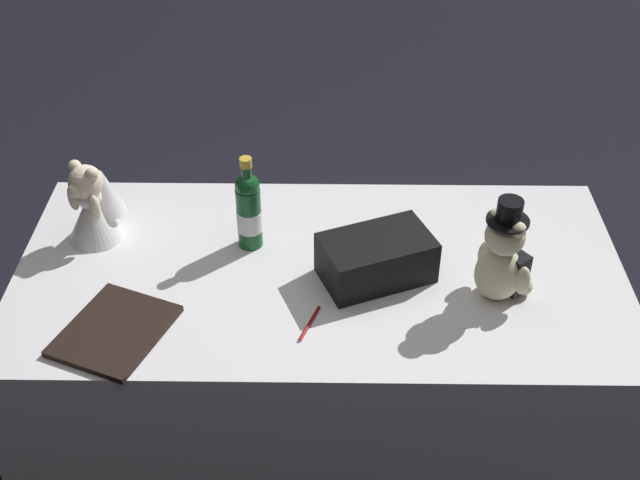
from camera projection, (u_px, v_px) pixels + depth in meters
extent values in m
plane|color=black|center=(320.00, 451.00, 2.73)|extent=(12.00, 12.00, 0.00)
cube|color=white|center=(320.00, 369.00, 2.48)|extent=(1.67, 0.83, 0.79)
ellipsoid|color=beige|center=(499.00, 273.00, 2.11)|extent=(0.12, 0.11, 0.16)
cube|color=black|center=(508.00, 268.00, 2.12)|extent=(0.10, 0.11, 0.12)
sphere|color=beige|center=(505.00, 236.00, 2.03)|extent=(0.10, 0.10, 0.10)
sphere|color=beige|center=(517.00, 231.00, 2.06)|extent=(0.04, 0.04, 0.04)
sphere|color=beige|center=(518.00, 230.00, 1.98)|extent=(0.04, 0.04, 0.04)
sphere|color=beige|center=(497.00, 216.00, 2.03)|extent=(0.04, 0.04, 0.04)
ellipsoid|color=beige|center=(523.00, 281.00, 2.06)|extent=(0.04, 0.04, 0.09)
ellipsoid|color=beige|center=(485.00, 255.00, 2.15)|extent=(0.04, 0.04, 0.09)
sphere|color=beige|center=(523.00, 285.00, 2.15)|extent=(0.05, 0.05, 0.05)
sphere|color=beige|center=(504.00, 272.00, 2.19)|extent=(0.05, 0.05, 0.05)
cylinder|color=black|center=(508.00, 221.00, 2.00)|extent=(0.11, 0.11, 0.01)
cylinder|color=black|center=(510.00, 210.00, 1.98)|extent=(0.06, 0.06, 0.06)
cone|color=white|center=(93.00, 216.00, 2.31)|extent=(0.16, 0.16, 0.15)
ellipsoid|color=white|center=(89.00, 198.00, 2.27)|extent=(0.07, 0.06, 0.07)
sphere|color=beige|center=(86.00, 182.00, 2.24)|extent=(0.10, 0.10, 0.10)
sphere|color=beige|center=(75.00, 191.00, 2.22)|extent=(0.04, 0.04, 0.04)
sphere|color=beige|center=(75.00, 166.00, 2.23)|extent=(0.04, 0.04, 0.04)
sphere|color=beige|center=(92.00, 174.00, 2.20)|extent=(0.04, 0.04, 0.04)
ellipsoid|color=beige|center=(73.00, 198.00, 2.28)|extent=(0.03, 0.03, 0.08)
ellipsoid|color=beige|center=(95.00, 208.00, 2.24)|extent=(0.03, 0.03, 0.08)
cone|color=white|center=(103.00, 191.00, 2.31)|extent=(0.17, 0.17, 0.14)
cylinder|color=#145124|center=(249.00, 217.00, 2.27)|extent=(0.07, 0.07, 0.19)
sphere|color=#145124|center=(247.00, 186.00, 2.21)|extent=(0.07, 0.07, 0.07)
cylinder|color=#145124|center=(246.00, 172.00, 2.18)|extent=(0.03, 0.03, 0.07)
cylinder|color=gold|center=(246.00, 163.00, 2.16)|extent=(0.03, 0.03, 0.03)
cylinder|color=white|center=(249.00, 220.00, 2.28)|extent=(0.07, 0.07, 0.07)
cylinder|color=maroon|center=(310.00, 323.00, 2.06)|extent=(0.05, 0.12, 0.01)
cone|color=silver|center=(300.00, 340.00, 2.02)|extent=(0.01, 0.01, 0.01)
cube|color=black|center=(376.00, 258.00, 2.18)|extent=(0.33, 0.27, 0.12)
cube|color=#B7B7BF|center=(387.00, 240.00, 2.24)|extent=(0.04, 0.02, 0.03)
cube|color=black|center=(115.00, 331.00, 2.04)|extent=(0.32, 0.34, 0.02)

